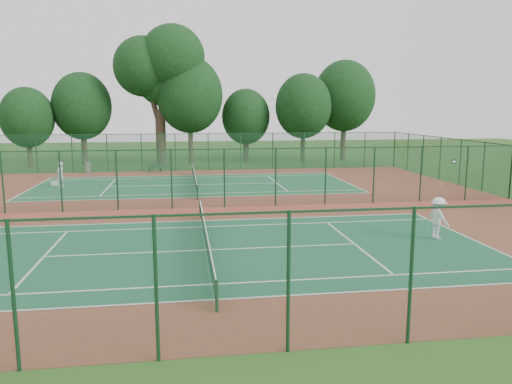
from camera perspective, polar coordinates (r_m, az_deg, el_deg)
ground at (r=29.64m, az=-6.56°, el=-1.82°), size 120.00×120.00×0.00m
red_pad at (r=29.64m, az=-6.56°, el=-1.81°), size 40.00×36.00×0.01m
court_near at (r=20.89m, az=-5.72°, el=-6.63°), size 23.77×10.97×0.01m
court_far at (r=38.50m, az=-7.01°, el=0.83°), size 23.77×10.97×0.01m
fence_north at (r=47.23m, az=-7.34°, el=4.57°), size 40.00×0.09×3.50m
fence_south at (r=11.80m, az=-3.73°, el=-10.60°), size 40.00×0.09×3.50m
fence_east at (r=35.99m, az=27.13°, el=2.04°), size 0.09×36.00×3.50m
fence_divider at (r=29.34m, az=-6.62°, el=1.55°), size 40.00×0.09×3.50m
tennis_net_near at (r=20.75m, az=-5.75°, el=-5.22°), size 0.10×12.90×0.97m
tennis_net_far at (r=38.42m, az=-7.03°, el=1.61°), size 0.10×12.90×0.97m
player_near at (r=23.76m, az=20.08°, el=-2.82°), size 1.04×1.38×1.89m
player_far at (r=39.27m, az=-21.46°, el=1.83°), size 0.68×0.82×1.92m
trash_bin at (r=47.68m, az=-18.68°, el=2.68°), size 0.72×0.72×1.01m
bench at (r=46.49m, az=-11.45°, el=2.72°), size 1.36×0.80×0.80m
kit_bag at (r=40.87m, az=-21.78°, el=0.95°), size 0.96×0.60×0.34m
stray_ball_a at (r=30.14m, az=5.59°, el=-1.53°), size 0.06×0.06×0.06m
stray_ball_b at (r=29.86m, az=6.37°, el=-1.65°), size 0.07×0.07×0.07m
stray_ball_c at (r=29.59m, az=-15.30°, el=-2.03°), size 0.07×0.07×0.07m
big_tree at (r=52.78m, az=-10.94°, el=13.95°), size 9.19×6.73×14.12m
evergreen_row at (r=53.63m, az=-6.90°, el=3.28°), size 39.00×5.00×12.00m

